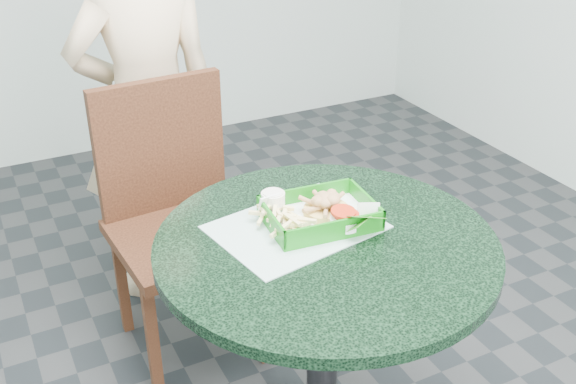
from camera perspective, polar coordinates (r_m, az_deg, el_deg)
name	(u,v)px	position (r m, az deg, el deg)	size (l,w,h in m)	color
cafe_table	(324,304)	(1.72, 3.08, -9.41)	(0.82, 0.82, 0.75)	#2B2B2E
dining_chair	(175,204)	(2.27, -9.55, -0.97)	(0.44, 0.44, 0.93)	black
diner_person	(149,113)	(2.49, -11.67, 6.56)	(0.53, 0.35, 1.47)	beige
placemat	(296,234)	(1.66, 0.65, -3.57)	(0.38, 0.29, 0.00)	#9EC4BB
food_basket	(319,224)	(1.67, 2.67, -2.72)	(0.26, 0.19, 0.05)	#117512
crab_sandwich	(326,210)	(1.67, 3.21, -1.51)	(0.11, 0.11, 0.07)	tan
fries_pile	(284,224)	(1.63, -0.34, -2.76)	(0.11, 0.12, 0.04)	#FEE793
sauce_ramekin	(272,207)	(1.68, -1.38, -1.27)	(0.06, 0.06, 0.03)	white
garnish_cup	(351,225)	(1.63, 5.32, -2.78)	(0.11, 0.11, 0.04)	white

